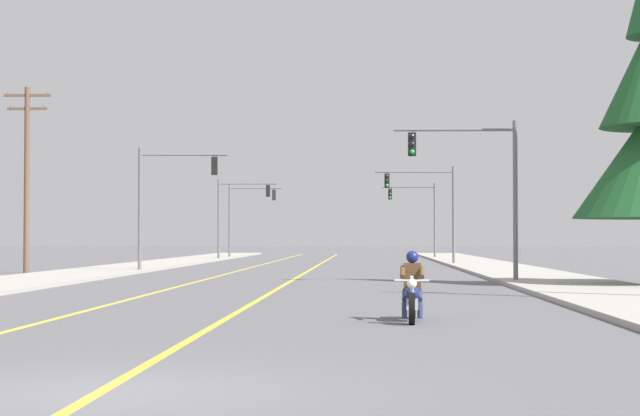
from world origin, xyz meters
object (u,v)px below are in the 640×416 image
(traffic_signal_far_right, at_px, (420,209))
(motorcycle_with_rider, at_px, (412,293))
(traffic_signal_far_left, at_px, (245,210))
(traffic_signal_mid_right, at_px, (431,200))
(traffic_signal_near_right, at_px, (480,176))
(traffic_signal_mid_left, at_px, (235,207))
(utility_pole_left_near, at_px, (27,173))
(traffic_signal_near_left, at_px, (165,191))

(traffic_signal_far_right, bearing_deg, motorcycle_with_rider, -93.16)
(traffic_signal_far_left, bearing_deg, motorcycle_with_rider, -80.14)
(traffic_signal_mid_right, height_order, traffic_signal_far_right, same)
(traffic_signal_mid_right, bearing_deg, traffic_signal_near_right, -89.36)
(motorcycle_with_rider, distance_m, traffic_signal_mid_left, 57.65)
(traffic_signal_mid_right, bearing_deg, utility_pole_left_near, -143.01)
(traffic_signal_near_right, height_order, traffic_signal_far_left, same)
(utility_pole_left_near, bearing_deg, traffic_signal_near_left, 12.78)
(traffic_signal_near_left, bearing_deg, traffic_signal_mid_right, 44.89)
(traffic_signal_mid_left, distance_m, utility_pole_left_near, 29.63)
(motorcycle_with_rider, xyz_separation_m, traffic_signal_far_right, (3.45, 62.55, 3.48))
(traffic_signal_far_right, xyz_separation_m, utility_pole_left_near, (-20.87, -34.95, 0.83))
(motorcycle_with_rider, distance_m, traffic_signal_far_right, 62.74)
(traffic_signal_near_left, xyz_separation_m, utility_pole_left_near, (-6.49, -1.47, 0.82))
(motorcycle_with_rider, xyz_separation_m, traffic_signal_mid_left, (-10.93, 56.50, 3.49))
(traffic_signal_far_right, bearing_deg, traffic_signal_mid_right, -90.97)
(traffic_signal_near_left, bearing_deg, traffic_signal_far_right, 66.76)
(traffic_signal_mid_left, bearing_deg, traffic_signal_mid_right, -43.71)
(traffic_signal_far_right, bearing_deg, traffic_signal_far_left, 174.88)
(traffic_signal_mid_right, xyz_separation_m, traffic_signal_far_left, (-14.22, 20.79, -0.04))
(utility_pole_left_near, bearing_deg, traffic_signal_far_left, 80.12)
(traffic_signal_near_right, relative_size, traffic_signal_mid_left, 1.00)
(traffic_signal_far_left, bearing_deg, traffic_signal_far_right, -5.12)
(traffic_signal_near_left, bearing_deg, traffic_signal_mid_left, 90.00)
(motorcycle_with_rider, xyz_separation_m, utility_pole_left_near, (-17.41, 27.60, 4.31))
(traffic_signal_near_right, distance_m, traffic_signal_far_left, 48.19)
(motorcycle_with_rider, xyz_separation_m, traffic_signal_near_left, (-10.92, 29.07, 3.48))
(traffic_signal_near_left, height_order, utility_pole_left_near, utility_pole_left_near)
(traffic_signal_mid_right, relative_size, utility_pole_left_near, 0.68)
(traffic_signal_mid_left, bearing_deg, motorcycle_with_rider, -79.05)
(traffic_signal_far_left, distance_m, utility_pole_left_near, 36.81)
(traffic_signal_far_right, relative_size, traffic_signal_far_left, 1.00)
(traffic_signal_mid_left, relative_size, traffic_signal_far_right, 1.00)
(traffic_signal_near_left, xyz_separation_m, traffic_signal_mid_right, (14.05, 14.00, 0.04))
(traffic_signal_mid_right, distance_m, traffic_signal_mid_left, 19.44)
(traffic_signal_near_left, height_order, traffic_signal_mid_right, same)
(traffic_signal_mid_left, bearing_deg, traffic_signal_far_left, 91.32)
(traffic_signal_near_right, bearing_deg, motorcycle_with_rider, -100.77)
(traffic_signal_near_right, height_order, traffic_signal_near_left, same)
(traffic_signal_far_right, bearing_deg, traffic_signal_near_left, -113.24)
(traffic_signal_mid_right, bearing_deg, traffic_signal_mid_left, 136.29)
(motorcycle_with_rider, relative_size, traffic_signal_far_right, 0.35)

